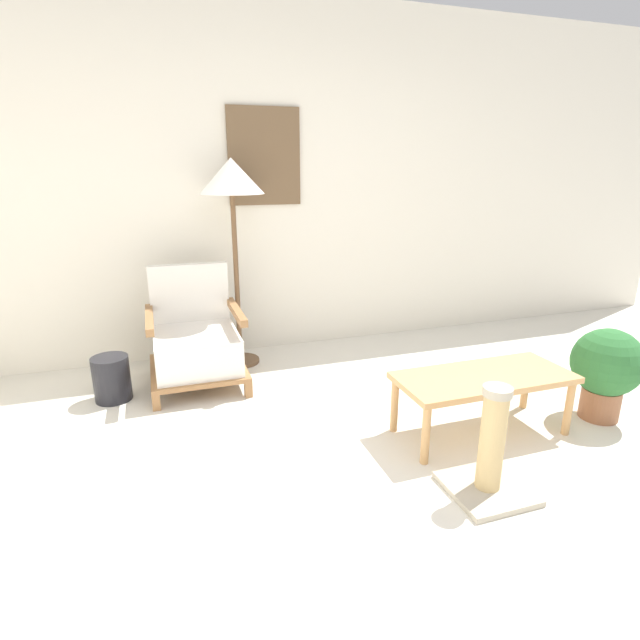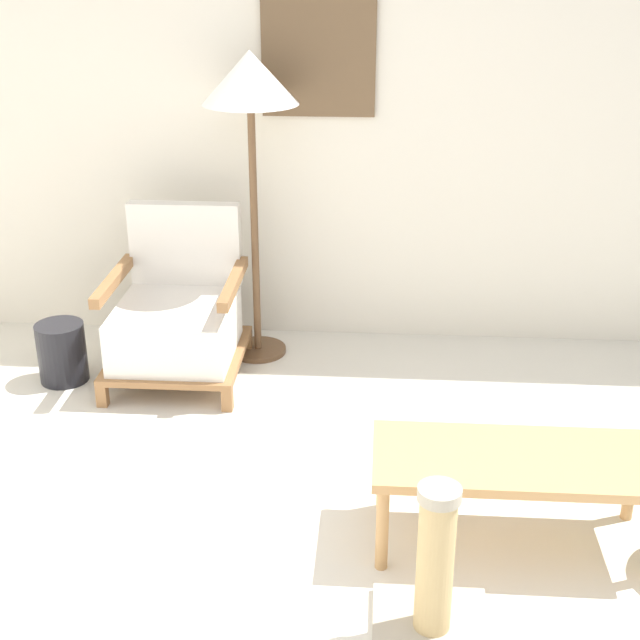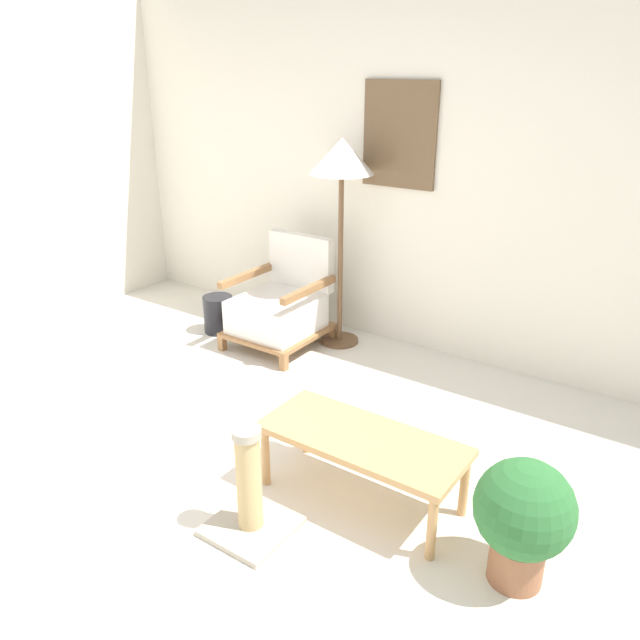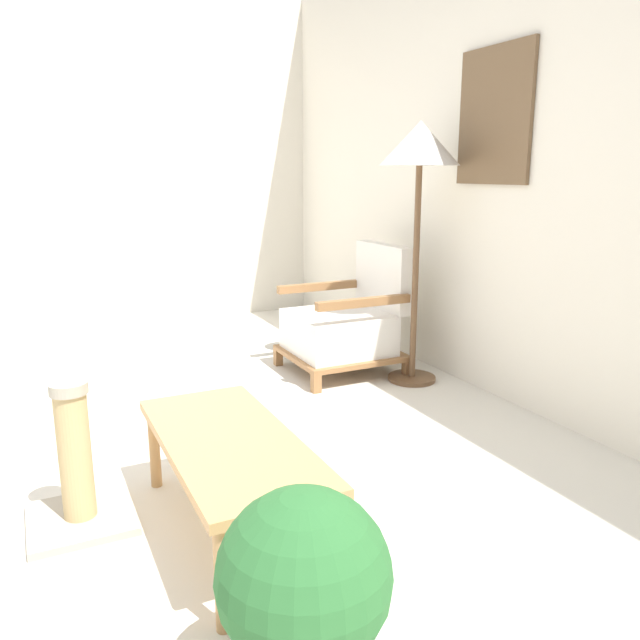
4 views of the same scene
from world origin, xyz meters
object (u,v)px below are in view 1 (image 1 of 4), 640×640
at_px(floor_lamp, 232,187).
at_px(vase, 112,378).
at_px(coffee_table, 484,382).
at_px(scratching_post, 490,457).
at_px(potted_plant, 606,368).
at_px(armchair, 196,342).

bearing_deg(floor_lamp, vase, -157.14).
distance_m(coffee_table, scratching_post, 0.58).
xyz_separation_m(coffee_table, vase, (-2.03, 1.14, -0.17)).
height_order(potted_plant, scratching_post, potted_plant).
distance_m(floor_lamp, vase, 1.55).
distance_m(armchair, floor_lamp, 1.13).
bearing_deg(floor_lamp, coffee_table, -53.60).
distance_m(coffee_table, potted_plant, 0.81).
distance_m(floor_lamp, potted_plant, 2.70).
relative_size(potted_plant, scratching_post, 1.05).
distance_m(coffee_table, vase, 2.34).
bearing_deg(potted_plant, scratching_post, -160.07).
height_order(armchair, scratching_post, armchair).
distance_m(armchair, coffee_table, 1.93).
bearing_deg(coffee_table, scratching_post, -121.94).
distance_m(floor_lamp, scratching_post, 2.45).
xyz_separation_m(coffee_table, potted_plant, (0.80, -0.08, 0.01)).
bearing_deg(armchair, scratching_post, -55.79).
bearing_deg(floor_lamp, scratching_post, -67.73).
distance_m(potted_plant, scratching_post, 1.18).
xyz_separation_m(armchair, floor_lamp, (0.35, 0.28, 1.03)).
height_order(coffee_table, scratching_post, scratching_post).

